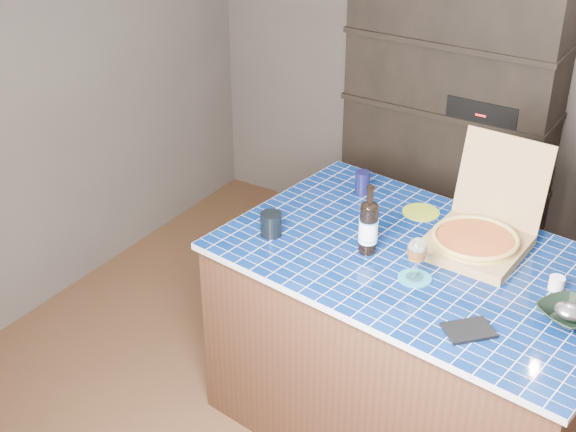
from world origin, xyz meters
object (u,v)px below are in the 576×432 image
Objects in this scene: dvd_case at (469,330)px; bowl at (569,314)px; pizza_box at (478,236)px; kitchen_island at (416,346)px; mead_bottle at (368,226)px; wine_glass at (417,251)px.

bowl is at bearing 86.07° from dvd_case.
dvd_case is at bearing -136.89° from bowl.
pizza_box is 2.33× the size of bowl.
kitchen_island is 3.59× the size of pizza_box.
bowl is at bearing -29.57° from pizza_box.
kitchen_island is 5.80× the size of mead_bottle.
pizza_box is at bearing 151.25° from dvd_case.
kitchen_island is at bearing 170.40° from bowl.
bowl is at bearing -2.66° from kitchen_island.
dvd_case is at bearing -34.37° from wine_glass.
mead_bottle is 0.87m from bowl.
pizza_box reaches higher than kitchen_island.
mead_bottle is 1.45× the size of bowl.
dvd_case is at bearing -40.88° from kitchen_island.
pizza_box reaches higher than mead_bottle.
mead_bottle reaches higher than dvd_case.
wine_glass is at bearing -106.32° from pizza_box.
wine_glass is at bearing -174.69° from bowl.
bowl reaches higher than kitchen_island.
dvd_case is 0.40m from bowl.
kitchen_island is 0.81m from bowl.
kitchen_island is 8.38× the size of bowl.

